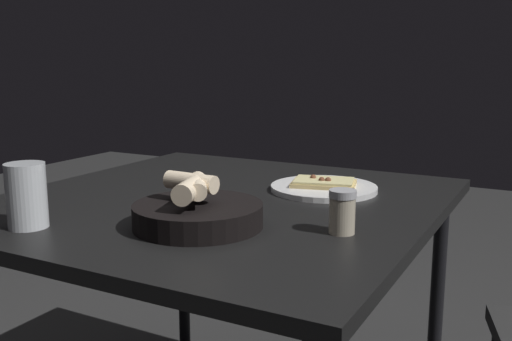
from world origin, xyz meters
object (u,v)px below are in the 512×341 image
object	(u,v)px
bread_basket	(197,212)
pizza_plate	(324,187)
beer_glass	(27,200)
dining_table	(220,223)
pepper_shaker	(342,214)

from	to	relation	value
bread_basket	pizza_plate	bearing A→B (deg)	166.21
beer_glass	pizza_plate	bearing A→B (deg)	145.60
dining_table	pizza_plate	bearing A→B (deg)	135.22
pepper_shaker	bread_basket	bearing A→B (deg)	-70.33
pizza_plate	bread_basket	distance (m)	0.44
beer_glass	pepper_shaker	world-z (taller)	beer_glass
dining_table	beer_glass	xyz separation A→B (m)	(0.40, -0.21, 0.12)
pizza_plate	beer_glass	size ratio (longest dim) A/B	2.08
bread_basket	pepper_shaker	bearing A→B (deg)	109.67
beer_glass	pepper_shaker	xyz separation A→B (m)	(-0.26, 0.58, -0.02)
pizza_plate	beer_glass	bearing A→B (deg)	-34.40
pizza_plate	bread_basket	world-z (taller)	bread_basket
beer_glass	dining_table	bearing A→B (deg)	151.98
dining_table	beer_glass	size ratio (longest dim) A/B	7.93
beer_glass	pepper_shaker	bearing A→B (deg)	114.49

